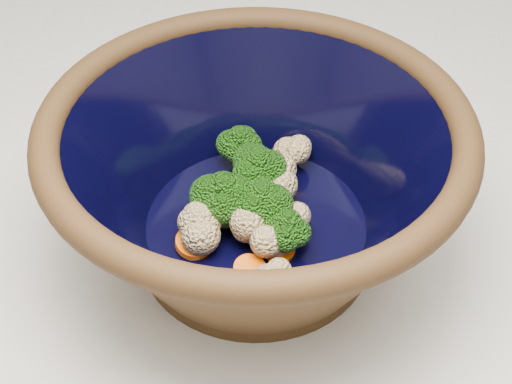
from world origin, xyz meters
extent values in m
cylinder|color=black|center=(-0.09, 0.09, 0.91)|extent=(0.20, 0.20, 0.01)
torus|color=black|center=(-0.09, 0.09, 1.03)|extent=(0.33, 0.33, 0.02)
cylinder|color=black|center=(-0.09, 0.09, 0.93)|extent=(0.19, 0.19, 0.00)
cylinder|color=#608442|center=(-0.09, 0.09, 0.94)|extent=(0.01, 0.01, 0.02)
ellipsoid|color=#2B6A14|center=(-0.09, 0.09, 0.96)|extent=(0.04, 0.04, 0.03)
cylinder|color=#608442|center=(-0.06, 0.06, 0.94)|extent=(0.01, 0.01, 0.02)
ellipsoid|color=#2B6A14|center=(-0.06, 0.06, 0.96)|extent=(0.03, 0.03, 0.03)
cylinder|color=#608442|center=(-0.09, 0.08, 0.94)|extent=(0.01, 0.01, 0.02)
ellipsoid|color=#2B6A14|center=(-0.09, 0.08, 0.96)|extent=(0.04, 0.04, 0.03)
cylinder|color=#608442|center=(-0.08, 0.08, 0.94)|extent=(0.01, 0.01, 0.02)
ellipsoid|color=#2B6A14|center=(-0.08, 0.08, 0.97)|extent=(0.04, 0.04, 0.04)
cylinder|color=#608442|center=(-0.09, 0.12, 0.94)|extent=(0.01, 0.01, 0.02)
ellipsoid|color=#2B6A14|center=(-0.09, 0.12, 0.97)|extent=(0.04, 0.04, 0.04)
cylinder|color=#608442|center=(-0.11, 0.08, 0.94)|extent=(0.01, 0.01, 0.02)
ellipsoid|color=#2B6A14|center=(-0.11, 0.08, 0.97)|extent=(0.05, 0.05, 0.04)
cylinder|color=#608442|center=(-0.11, 0.16, 0.94)|extent=(0.01, 0.01, 0.02)
ellipsoid|color=#2B6A14|center=(-0.11, 0.16, 0.96)|extent=(0.04, 0.04, 0.03)
sphere|color=beige|center=(-0.07, 0.16, 0.95)|extent=(0.03, 0.03, 0.03)
sphere|color=beige|center=(-0.07, 0.12, 0.95)|extent=(0.03, 0.03, 0.03)
sphere|color=beige|center=(-0.08, 0.08, 0.95)|extent=(0.03, 0.03, 0.03)
sphere|color=beige|center=(-0.09, 0.07, 0.95)|extent=(0.03, 0.03, 0.03)
sphere|color=beige|center=(-0.09, 0.07, 0.95)|extent=(0.03, 0.03, 0.03)
sphere|color=beige|center=(-0.07, 0.06, 0.95)|extent=(0.03, 0.03, 0.03)
sphere|color=beige|center=(-0.07, 0.01, 0.95)|extent=(0.03, 0.03, 0.03)
sphere|color=beige|center=(-0.13, 0.05, 0.95)|extent=(0.03, 0.03, 0.03)
sphere|color=beige|center=(-0.06, 0.08, 0.95)|extent=(0.03, 0.03, 0.03)
cylinder|color=orange|center=(-0.08, 0.10, 0.94)|extent=(0.03, 0.03, 0.01)
cylinder|color=orange|center=(-0.12, 0.11, 0.94)|extent=(0.03, 0.03, 0.01)
cylinder|color=orange|center=(-0.09, 0.08, 0.94)|extent=(0.03, 0.03, 0.01)
cylinder|color=orange|center=(-0.07, 0.06, 0.94)|extent=(0.03, 0.03, 0.01)
cylinder|color=orange|center=(-0.07, 0.05, 0.94)|extent=(0.03, 0.03, 0.01)
cylinder|color=orange|center=(-0.09, 0.03, 0.94)|extent=(0.03, 0.03, 0.01)
cylinder|color=orange|center=(-0.13, 0.05, 0.94)|extent=(0.03, 0.03, 0.01)
cylinder|color=orange|center=(-0.09, 0.10, 0.94)|extent=(0.03, 0.03, 0.01)
camera|label=1|loc=(-0.02, -0.32, 1.36)|focal=50.00mm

